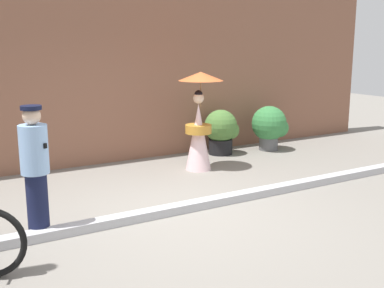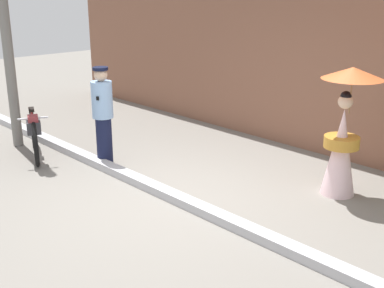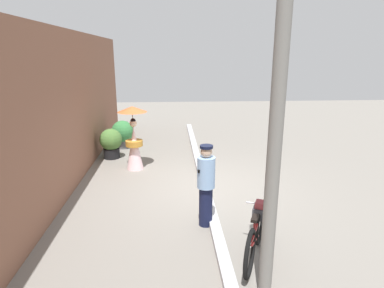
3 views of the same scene
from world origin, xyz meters
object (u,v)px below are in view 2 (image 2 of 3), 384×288
Objects in this scene: person_with_parasol at (344,131)px; bicycle_near_officer at (34,134)px; person_officer at (103,114)px; utility_pole at (4,13)px.

bicycle_near_officer is at bearing -151.19° from person_with_parasol.
person_officer reaches higher than bicycle_near_officer.
utility_pole reaches higher than bicycle_near_officer.
person_officer is at bearing -152.93° from person_with_parasol.
person_officer is (1.06, 0.71, 0.43)m from bicycle_near_officer.
utility_pole is at bearing -156.18° from person_with_parasol.
person_with_parasol is at bearing 23.82° from utility_pole.
person_with_parasol is (4.41, 2.43, 0.50)m from bicycle_near_officer.
person_with_parasol is 0.38× the size of utility_pole.
bicycle_near_officer is 0.87× the size of person_with_parasol.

